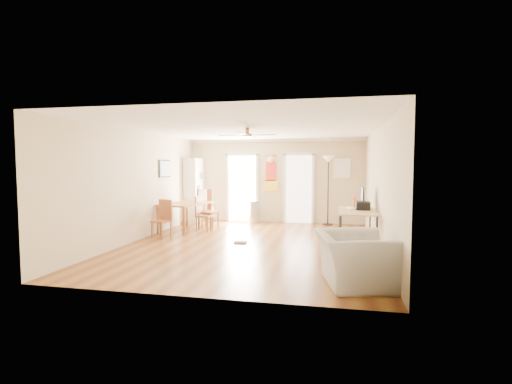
% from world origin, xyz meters
% --- Properties ---
extents(floor, '(7.00, 7.00, 0.00)m').
position_xyz_m(floor, '(0.00, 0.00, 0.00)').
color(floor, brown).
rests_on(floor, ground).
extents(ceiling, '(5.50, 7.00, 0.00)m').
position_xyz_m(ceiling, '(0.00, 0.00, 2.60)').
color(ceiling, silver).
rests_on(ceiling, floor).
extents(wall_back, '(5.50, 0.04, 2.60)m').
position_xyz_m(wall_back, '(0.00, 3.50, 1.30)').
color(wall_back, beige).
rests_on(wall_back, floor).
extents(wall_front, '(5.50, 0.04, 2.60)m').
position_xyz_m(wall_front, '(0.00, -3.50, 1.30)').
color(wall_front, beige).
rests_on(wall_front, floor).
extents(wall_left, '(0.04, 7.00, 2.60)m').
position_xyz_m(wall_left, '(-2.75, 0.00, 1.30)').
color(wall_left, beige).
rests_on(wall_left, floor).
extents(wall_right, '(0.04, 7.00, 2.60)m').
position_xyz_m(wall_right, '(2.75, 0.00, 1.30)').
color(wall_right, beige).
rests_on(wall_right, floor).
extents(crown_molding, '(5.50, 7.00, 0.08)m').
position_xyz_m(crown_molding, '(0.00, 0.00, 2.56)').
color(crown_molding, white).
rests_on(crown_molding, wall_back).
extents(kitchen_doorway, '(0.90, 0.10, 2.10)m').
position_xyz_m(kitchen_doorway, '(-1.05, 3.48, 1.05)').
color(kitchen_doorway, white).
rests_on(kitchen_doorway, wall_back).
extents(bathroom_doorway, '(0.80, 0.10, 2.10)m').
position_xyz_m(bathroom_doorway, '(0.75, 3.48, 1.05)').
color(bathroom_doorway, white).
rests_on(bathroom_doorway, wall_back).
extents(wall_decal, '(0.46, 0.03, 1.10)m').
position_xyz_m(wall_decal, '(-0.13, 3.48, 1.55)').
color(wall_decal, red).
rests_on(wall_decal, wall_back).
extents(ac_grille, '(0.50, 0.04, 0.60)m').
position_xyz_m(ac_grille, '(2.05, 3.47, 1.70)').
color(ac_grille, white).
rests_on(ac_grille, wall_back).
extents(framed_poster, '(0.04, 0.66, 0.48)m').
position_xyz_m(framed_poster, '(-2.73, 1.40, 1.70)').
color(framed_poster, black).
rests_on(framed_poster, wall_left).
extents(ceiling_fan, '(1.24, 1.24, 0.20)m').
position_xyz_m(ceiling_fan, '(0.00, -0.30, 2.43)').
color(ceiling_fan, '#593819').
rests_on(ceiling_fan, ceiling).
extents(bookshelf, '(0.62, 0.98, 2.01)m').
position_xyz_m(bookshelf, '(-2.53, 3.13, 1.00)').
color(bookshelf, silver).
rests_on(bookshelf, floor).
extents(dining_table, '(1.17, 1.66, 0.76)m').
position_xyz_m(dining_table, '(-2.15, 1.44, 0.38)').
color(dining_table, '#9A5C31').
rests_on(dining_table, floor).
extents(dining_chair_right_a, '(0.54, 0.54, 1.10)m').
position_xyz_m(dining_chair_right_a, '(-1.60, 1.76, 0.55)').
color(dining_chair_right_a, '#A06C33').
rests_on(dining_chair_right_a, floor).
extents(dining_chair_right_b, '(0.42, 0.42, 0.94)m').
position_xyz_m(dining_chair_right_b, '(-1.60, 1.44, 0.47)').
color(dining_chair_right_b, '#A65F35').
rests_on(dining_chair_right_b, floor).
extents(dining_chair_near, '(0.47, 0.47, 0.93)m').
position_xyz_m(dining_chair_near, '(-2.33, 0.32, 0.47)').
color(dining_chair_near, '#975830').
rests_on(dining_chair_near, floor).
extents(dining_chair_far, '(0.53, 0.53, 1.08)m').
position_xyz_m(dining_chair_far, '(-1.94, 2.48, 0.54)').
color(dining_chair_far, brown).
rests_on(dining_chair_far, floor).
extents(trash_can, '(0.39, 0.39, 0.70)m').
position_xyz_m(trash_can, '(-0.61, 3.21, 0.35)').
color(trash_can, silver).
rests_on(trash_can, floor).
extents(torchiere_lamp, '(0.45, 0.45, 2.07)m').
position_xyz_m(torchiere_lamp, '(1.65, 3.24, 1.04)').
color(torchiere_lamp, black).
rests_on(torchiere_lamp, floor).
extents(computer_desk, '(0.77, 1.53, 0.82)m').
position_xyz_m(computer_desk, '(2.32, 0.10, 0.41)').
color(computer_desk, tan).
rests_on(computer_desk, floor).
extents(imac, '(0.19, 0.51, 0.48)m').
position_xyz_m(imac, '(2.47, 0.61, 1.06)').
color(imac, black).
rests_on(imac, computer_desk).
extents(keyboard, '(0.22, 0.41, 0.01)m').
position_xyz_m(keyboard, '(2.20, 0.45, 0.83)').
color(keyboard, white).
rests_on(keyboard, computer_desk).
extents(printer, '(0.30, 0.35, 0.18)m').
position_xyz_m(printer, '(2.45, 0.27, 0.91)').
color(printer, black).
rests_on(printer, computer_desk).
extents(orange_bottle, '(0.09, 0.09, 0.23)m').
position_xyz_m(orange_bottle, '(2.30, 0.83, 0.94)').
color(orange_bottle, '#FF5516').
rests_on(orange_bottle, computer_desk).
extents(wastebasket_a, '(0.31, 0.31, 0.30)m').
position_xyz_m(wastebasket_a, '(1.87, 0.17, 0.15)').
color(wastebasket_a, silver).
rests_on(wastebasket_a, floor).
extents(wastebasket_b, '(0.34, 0.34, 0.31)m').
position_xyz_m(wastebasket_b, '(1.76, -0.11, 0.16)').
color(wastebasket_b, white).
rests_on(wastebasket_b, floor).
extents(floor_cloth, '(0.30, 0.24, 0.04)m').
position_xyz_m(floor_cloth, '(-0.27, 0.11, 0.02)').
color(floor_cloth, gray).
rests_on(floor_cloth, floor).
extents(armchair, '(1.26, 1.38, 0.77)m').
position_xyz_m(armchair, '(2.15, -2.49, 0.39)').
color(armchair, '#A9A8A3').
rests_on(armchair, floor).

